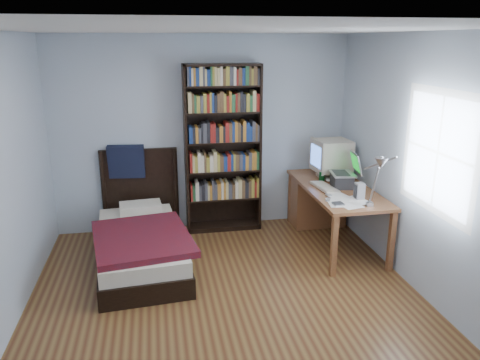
{
  "coord_description": "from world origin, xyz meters",
  "views": [
    {
      "loc": [
        -0.61,
        -3.84,
        2.42
      ],
      "look_at": [
        0.21,
        0.57,
        1.07
      ],
      "focal_mm": 35.0,
      "sensor_mm": 36.0,
      "label": 1
    }
  ],
  "objects": [
    {
      "name": "desk",
      "position": [
        1.51,
        1.68,
        0.42
      ],
      "size": [
        0.75,
        1.7,
        0.73
      ],
      "color": "brown",
      "rests_on": "floor"
    },
    {
      "name": "bookshelf",
      "position": [
        0.24,
        1.94,
        1.08
      ],
      "size": [
        0.97,
        0.3,
        2.15
      ],
      "color": "black",
      "rests_on": "floor"
    },
    {
      "name": "mouse",
      "position": [
        1.49,
        1.44,
        0.75
      ],
      "size": [
        0.06,
        0.1,
        0.04
      ],
      "primitive_type": "ellipsoid",
      "color": "silver",
      "rests_on": "desk"
    },
    {
      "name": "phone_silver",
      "position": [
        1.29,
        0.9,
        0.74
      ],
      "size": [
        0.05,
        0.09,
        0.02
      ],
      "primitive_type": "cube",
      "rotation": [
        0.0,
        0.0,
        0.01
      ],
      "color": "#ADADB2",
      "rests_on": "desk"
    },
    {
      "name": "bed",
      "position": [
        -0.83,
        1.14,
        0.26
      ],
      "size": [
        1.14,
        2.03,
        1.16
      ],
      "color": "black",
      "rests_on": "floor"
    },
    {
      "name": "phone_grey",
      "position": [
        1.22,
        0.74,
        0.74
      ],
      "size": [
        0.08,
        0.1,
        0.02
      ],
      "primitive_type": "cube",
      "rotation": [
        0.0,
        0.0,
        -0.47
      ],
      "color": "gray",
      "rests_on": "desk"
    },
    {
      "name": "external_drive",
      "position": [
        1.27,
        0.58,
        0.74
      ],
      "size": [
        0.11,
        0.11,
        0.02
      ],
      "primitive_type": "cube",
      "rotation": [
        0.0,
        0.0,
        0.05
      ],
      "color": "gray",
      "rests_on": "desk"
    },
    {
      "name": "room",
      "position": [
        0.03,
        -0.0,
        1.25
      ],
      "size": [
        4.2,
        4.24,
        2.5
      ],
      "color": "#522B18",
      "rests_on": "ground"
    },
    {
      "name": "keyboard",
      "position": [
        1.34,
        1.17,
        0.75
      ],
      "size": [
        0.23,
        0.46,
        0.04
      ],
      "primitive_type": "cube",
      "rotation": [
        0.0,
        0.07,
        0.12
      ],
      "color": "#BCB19C",
      "rests_on": "desk"
    },
    {
      "name": "laptop",
      "position": [
        1.58,
        1.19,
        0.85
      ],
      "size": [
        0.38,
        0.37,
        0.42
      ],
      "color": "#2D2D30",
      "rests_on": "desk"
    },
    {
      "name": "desk_lamp",
      "position": [
        1.46,
        0.1,
        1.26
      ],
      "size": [
        0.25,
        0.55,
        0.66
      ],
      "color": "#99999E",
      "rests_on": "desk"
    },
    {
      "name": "crt_monitor",
      "position": [
        1.58,
        1.61,
        1.01
      ],
      "size": [
        0.45,
        0.42,
        0.49
      ],
      "color": "beige",
      "rests_on": "desk"
    },
    {
      "name": "soda_can",
      "position": [
        1.4,
        1.45,
        0.8
      ],
      "size": [
        0.07,
        0.07,
        0.13
      ],
      "primitive_type": "cylinder",
      "color": "#073717",
      "rests_on": "desk"
    },
    {
      "name": "speaker",
      "position": [
        1.58,
        0.73,
        0.82
      ],
      "size": [
        0.09,
        0.09,
        0.18
      ],
      "primitive_type": "cube",
      "rotation": [
        0.0,
        0.0,
        0.01
      ],
      "color": "gray",
      "rests_on": "desk"
    }
  ]
}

